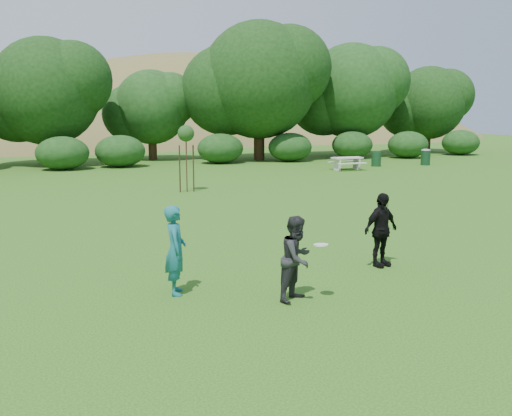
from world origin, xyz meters
The scene contains 11 objects.
ground centered at (0.00, 0.00, 0.00)m, with size 120.00×120.00×0.00m, color #19470C.
player_teal centered at (-2.59, 0.53, 0.85)m, with size 0.62×0.41×1.70m, color #17606A.
player_grey centered at (-0.61, -0.63, 0.78)m, with size 0.76×0.59×1.57m, color #252527.
player_black centered at (2.11, 0.78, 0.83)m, with size 0.97×0.40×1.66m, color black.
trash_can_near centered at (15.14, 20.95, 0.45)m, with size 0.60×0.60×0.90m, color #163E21.
frisbee centered at (-0.26, -0.87, 1.06)m, with size 0.27×0.27×0.04m.
sapling centered at (1.10, 13.98, 2.42)m, with size 0.70×0.70×2.85m.
picnic_table centered at (12.25, 19.58, 0.52)m, with size 1.80×1.48×0.76m.
trash_can_lidded centered at (18.55, 20.49, 0.54)m, with size 0.60×0.60×1.05m.
hillside centered at (-0.56, 68.45, -11.97)m, with size 150.00×72.00×52.00m.
tree_row centered at (3.23, 28.68, 4.87)m, with size 53.92×10.38×9.62m.
Camera 1 is at (-4.96, -9.71, 3.42)m, focal length 40.00 mm.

